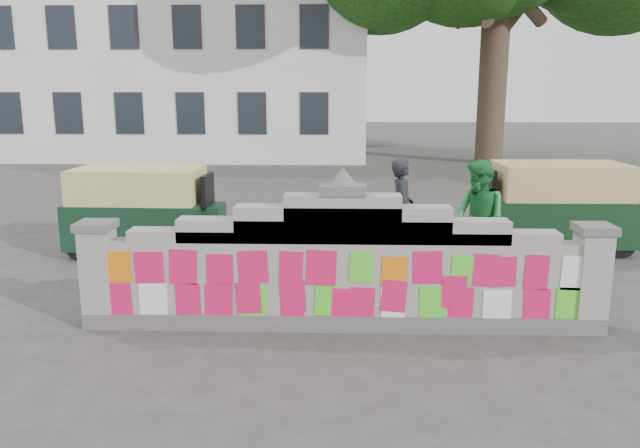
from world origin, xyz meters
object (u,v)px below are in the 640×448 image
object	(u,v)px
cyclist_rider	(401,224)
pedestrian	(479,220)
rickshaw_left	(144,209)
cyclist_bike	(401,244)
rickshaw_right	(555,205)

from	to	relation	value
cyclist_rider	pedestrian	bearing A→B (deg)	-101.46
pedestrian	cyclist_rider	bearing A→B (deg)	-125.58
pedestrian	rickshaw_left	distance (m)	5.83
cyclist_rider	pedestrian	distance (m)	1.21
cyclist_bike	cyclist_rider	distance (m)	0.33
rickshaw_left	cyclist_rider	bearing A→B (deg)	-12.04
cyclist_bike	rickshaw_left	bearing A→B (deg)	76.36
cyclist_bike	cyclist_rider	world-z (taller)	cyclist_rider
pedestrian	rickshaw_right	bearing A→B (deg)	110.94
cyclist_bike	rickshaw_left	size ratio (longest dim) A/B	0.64
cyclist_bike	rickshaw_right	distance (m)	3.35
pedestrian	cyclist_bike	bearing A→B (deg)	-125.58
pedestrian	rickshaw_left	world-z (taller)	pedestrian
rickshaw_left	pedestrian	bearing A→B (deg)	-11.59
cyclist_rider	rickshaw_left	world-z (taller)	cyclist_rider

